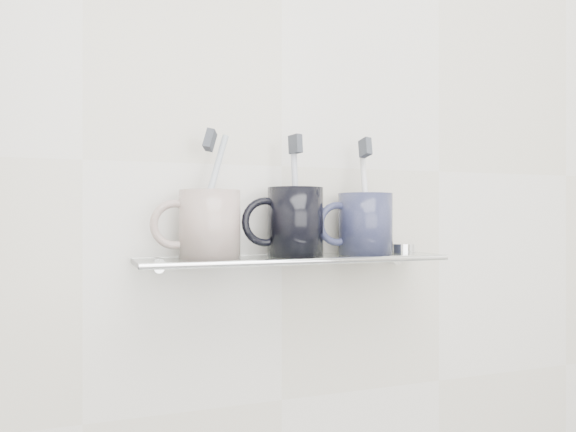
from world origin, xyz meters
name	(u,v)px	position (x,y,z in m)	size (l,w,h in m)	color
wall_back	(282,166)	(0.00, 1.10, 1.25)	(2.50, 2.50, 0.00)	silver
shelf_glass	(295,259)	(0.00, 1.04, 1.10)	(0.50, 0.12, 0.01)	silver
shelf_rail	(309,261)	(0.00, 0.98, 1.10)	(0.01, 0.01, 0.50)	silver
bracket_left	(158,267)	(-0.21, 1.09, 1.09)	(0.02, 0.02, 0.03)	silver
bracket_right	(393,260)	(0.21, 1.09, 1.09)	(0.02, 0.02, 0.03)	silver
mug_left	(210,224)	(-0.14, 1.04, 1.15)	(0.09, 0.09, 0.10)	silver
mug_left_handle	(175,224)	(-0.19, 1.04, 1.15)	(0.07, 0.07, 0.01)	silver
toothbrush_left	(210,192)	(-0.14, 1.04, 1.20)	(0.01, 0.01, 0.19)	#95AABA
bristles_left	(210,140)	(-0.14, 1.04, 1.28)	(0.01, 0.02, 0.03)	#33373F
mug_center	(295,222)	(0.00, 1.04, 1.16)	(0.09, 0.09, 0.11)	black
mug_center_handle	(266,222)	(-0.05, 1.04, 1.16)	(0.08, 0.08, 0.01)	black
toothbrush_center	(295,194)	(0.00, 1.04, 1.20)	(0.01, 0.01, 0.19)	#A1A8C1
bristles_center	(295,144)	(0.00, 1.04, 1.28)	(0.01, 0.02, 0.03)	#33373F
mug_right	(365,224)	(0.13, 1.04, 1.15)	(0.09, 0.09, 0.10)	#191C31
mug_right_handle	(338,224)	(0.08, 1.04, 1.15)	(0.07, 0.07, 0.01)	#191C31
toothbrush_right	(365,195)	(0.13, 1.04, 1.20)	(0.01, 0.01, 0.19)	white
bristles_right	(365,148)	(0.13, 1.04, 1.28)	(0.01, 0.02, 0.03)	#33373F
chrome_cap	(404,248)	(0.21, 1.04, 1.11)	(0.04, 0.04, 0.02)	silver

